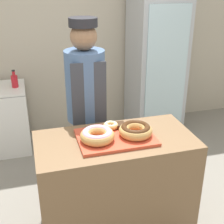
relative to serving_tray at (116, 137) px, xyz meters
name	(u,v)px	position (x,y,z in m)	size (l,w,h in m)	color
wall_back	(70,33)	(0.00, 2.13, 0.44)	(8.00, 0.06, 2.70)	#BCB29E
display_counter	(115,187)	(0.00, 0.00, -0.46)	(1.22, 0.61, 0.90)	brown
serving_tray	(116,137)	(0.00, 0.00, 0.00)	(0.58, 0.41, 0.02)	#D84C33
donut_light_glaze	(97,135)	(-0.15, -0.03, 0.06)	(0.25, 0.25, 0.08)	tan
donut_chocolate_glaze	(136,130)	(0.15, -0.03, 0.06)	(0.25, 0.25, 0.08)	tan
donut_mini_center	(111,125)	(0.00, 0.14, 0.04)	(0.12, 0.12, 0.05)	tan
brownie_back_left	(102,127)	(-0.07, 0.14, 0.03)	(0.09, 0.09, 0.03)	#382111
brownie_back_right	(119,125)	(0.07, 0.14, 0.03)	(0.09, 0.09, 0.03)	#382111
baker_person	(86,110)	(-0.11, 0.55, 0.01)	(0.35, 0.35, 1.73)	#4C4C51
beverage_fridge	(156,64)	(1.07, 1.74, 0.03)	(0.65, 0.67, 1.89)	#ADB2B7
bottle_red	(15,81)	(-0.75, 1.72, -0.03)	(0.08, 0.08, 0.21)	red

